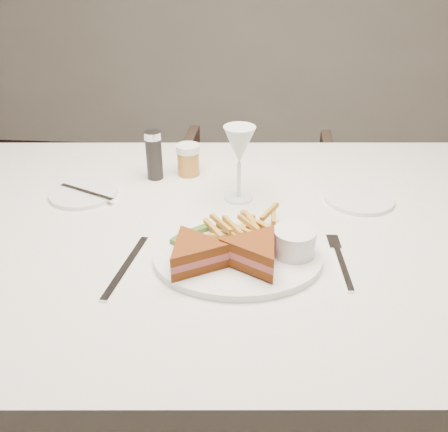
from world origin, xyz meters
The scene contains 3 objects.
table centered at (0.18, 0.20, 0.38)m, with size 1.42×0.95×0.75m, color silver.
chair_far centered at (0.23, 1.07, 0.32)m, with size 0.61×0.57×0.63m, color #4C392E.
table_setting centered at (0.19, 0.15, 0.79)m, with size 0.81×0.59×0.18m.
Camera 1 is at (0.25, -0.72, 1.30)m, focal length 40.00 mm.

